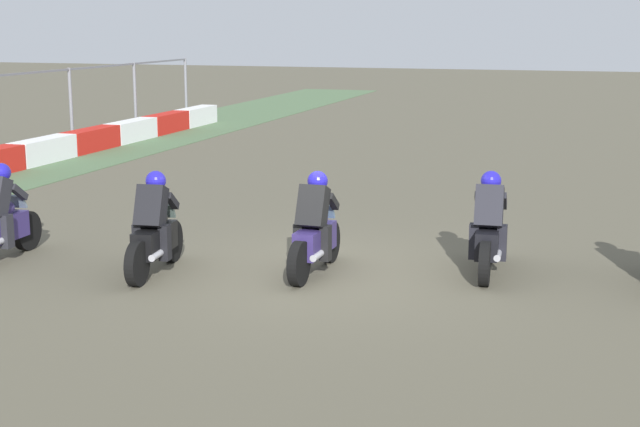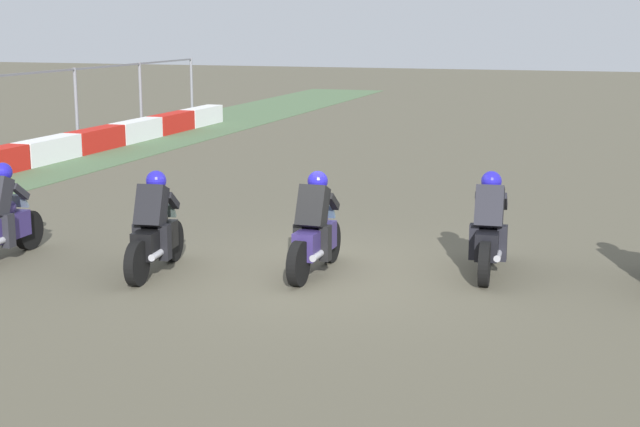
# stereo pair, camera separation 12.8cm
# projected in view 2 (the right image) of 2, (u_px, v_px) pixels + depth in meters

# --- Properties ---
(ground_plane) EXTENTS (120.00, 120.00, 0.00)m
(ground_plane) POSITION_uv_depth(u_px,v_px,m) (324.00, 273.00, 13.84)
(ground_plane) COLOR brown
(rider_lane_b) EXTENTS (2.04, 0.55, 1.51)m
(rider_lane_b) POSITION_uv_depth(u_px,v_px,m) (489.00, 232.00, 13.69)
(rider_lane_b) COLOR black
(rider_lane_b) RESTS_ON ground_plane
(rider_lane_c) EXTENTS (2.04, 0.54, 1.51)m
(rider_lane_c) POSITION_uv_depth(u_px,v_px,m) (315.00, 232.00, 13.70)
(rider_lane_c) COLOR black
(rider_lane_c) RESTS_ON ground_plane
(rider_lane_d) EXTENTS (2.04, 0.57, 1.51)m
(rider_lane_d) POSITION_uv_depth(u_px,v_px,m) (155.00, 232.00, 13.74)
(rider_lane_d) COLOR black
(rider_lane_d) RESTS_ON ground_plane
(rider_lane_e) EXTENTS (2.04, 0.54, 1.51)m
(rider_lane_e) POSITION_uv_depth(u_px,v_px,m) (1.00, 220.00, 14.51)
(rider_lane_e) COLOR black
(rider_lane_e) RESTS_ON ground_plane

